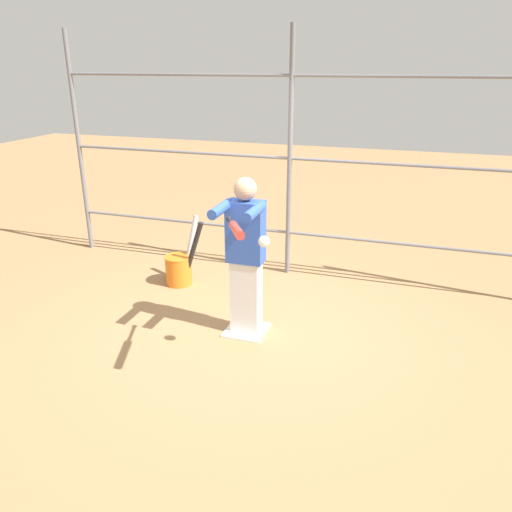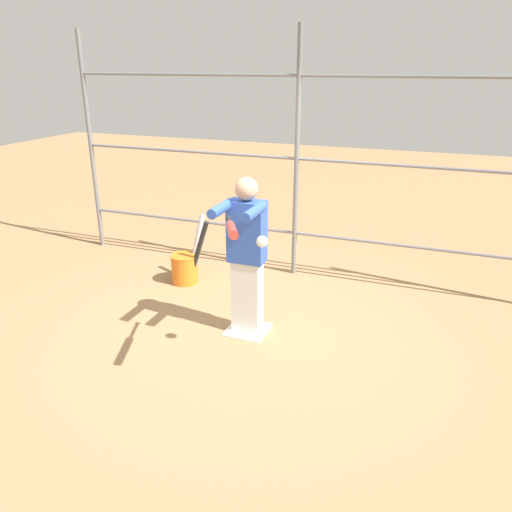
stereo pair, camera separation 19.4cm
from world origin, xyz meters
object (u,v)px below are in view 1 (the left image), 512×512
Objects in this scene: batter at (245,253)px; baseball_bat_swinging at (235,228)px; bat_bucket at (180,267)px; softball_in_flight at (264,241)px.

batter is 2.04× the size of baseball_bat_swinging.
batter is at bearing 143.01° from bat_bucket.
softball_in_flight reaches higher than bat_bucket.
batter is 0.67m from softball_in_flight.
batter reaches higher than bat_bucket.
baseball_bat_swinging is at bearing 72.77° from softball_in_flight.
batter reaches higher than baseball_bat_swinging.
baseball_bat_swinging is 8.02× the size of softball_in_flight.
baseball_bat_swinging is (-0.22, 0.85, 0.53)m from batter.
batter is 1.90× the size of bat_bucket.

